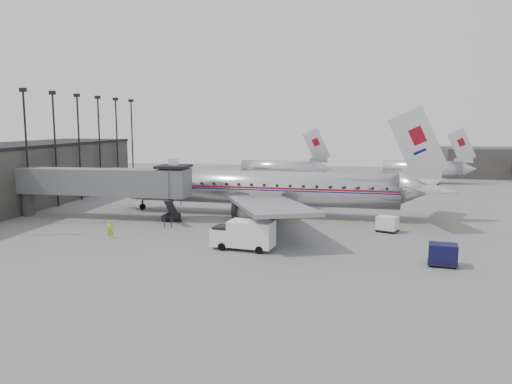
# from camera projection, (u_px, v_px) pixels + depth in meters

# --- Properties ---
(ground) EXTENTS (160.00, 160.00, 0.00)m
(ground) POSITION_uv_depth(u_px,v_px,m) (244.00, 230.00, 52.16)
(ground) COLOR slate
(ground) RESTS_ON ground
(terminal) EXTENTS (12.00, 46.00, 8.00)m
(terminal) POSITION_uv_depth(u_px,v_px,m) (13.00, 176.00, 67.45)
(terminal) COLOR #373432
(terminal) RESTS_ON ground
(apron_line) EXTENTS (60.00, 0.15, 0.01)m
(apron_line) POSITION_uv_depth(u_px,v_px,m) (280.00, 220.00, 57.46)
(apron_line) COLOR gold
(apron_line) RESTS_ON ground
(jet_bridge) EXTENTS (21.00, 6.20, 7.10)m
(jet_bridge) POSITION_uv_depth(u_px,v_px,m) (110.00, 183.00, 58.14)
(jet_bridge) COLOR #575A5C
(jet_bridge) RESTS_ON ground
(floodlight_masts) EXTENTS (0.90, 42.25, 15.25)m
(floodlight_masts) POSITION_uv_depth(u_px,v_px,m) (68.00, 143.00, 68.60)
(floodlight_masts) COLOR black
(floodlight_masts) RESTS_ON ground
(distant_aircraft_near) EXTENTS (16.39, 3.20, 10.26)m
(distant_aircraft_near) POSITION_uv_depth(u_px,v_px,m) (280.00, 168.00, 93.00)
(distant_aircraft_near) COLOR silver
(distant_aircraft_near) RESTS_ON ground
(distant_aircraft_mid) EXTENTS (16.39, 3.20, 10.26)m
(distant_aircraft_mid) POSITION_uv_depth(u_px,v_px,m) (423.00, 168.00, 92.23)
(distant_aircraft_mid) COLOR silver
(distant_aircraft_mid) RESTS_ON ground
(airliner) EXTENTS (41.52, 38.41, 13.12)m
(airliner) POSITION_uv_depth(u_px,v_px,m) (266.00, 188.00, 60.27)
(airliner) COLOR silver
(airliner) RESTS_ON ground
(service_van) EXTENTS (5.80, 2.92, 2.61)m
(service_van) POSITION_uv_depth(u_px,v_px,m) (244.00, 234.00, 44.04)
(service_van) COLOR white
(service_van) RESTS_ON ground
(baggage_cart_navy) EXTENTS (2.47, 2.01, 1.77)m
(baggage_cart_navy) POSITION_uv_depth(u_px,v_px,m) (443.00, 254.00, 39.04)
(baggage_cart_navy) COLOR #0D0D34
(baggage_cart_navy) RESTS_ON ground
(baggage_cart_white) EXTENTS (2.53, 2.27, 1.63)m
(baggage_cart_white) POSITION_uv_depth(u_px,v_px,m) (387.00, 224.00, 51.21)
(baggage_cart_white) COLOR silver
(baggage_cart_white) RESTS_ON ground
(ramp_worker) EXTENTS (0.77, 0.68, 1.77)m
(ramp_worker) POSITION_uv_depth(u_px,v_px,m) (110.00, 229.00, 48.34)
(ramp_worker) COLOR #B9DD1A
(ramp_worker) RESTS_ON ground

